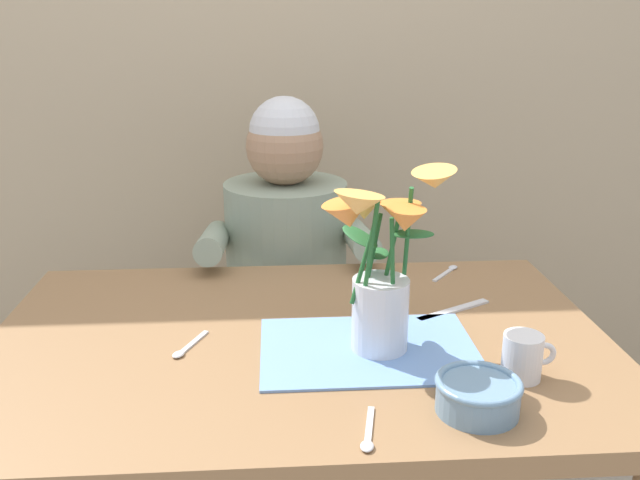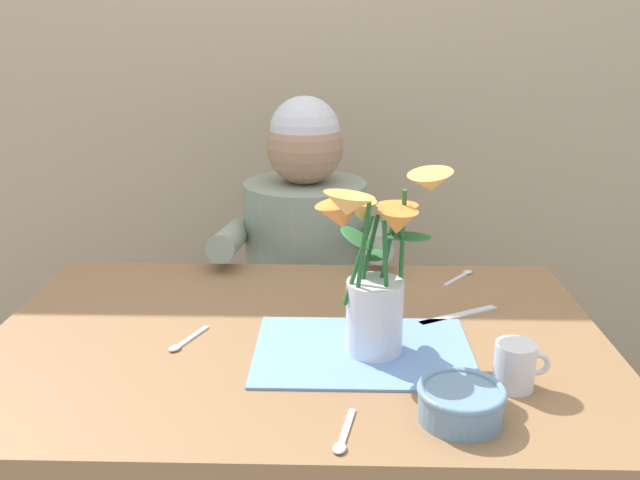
{
  "view_description": "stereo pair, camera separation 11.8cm",
  "coord_description": "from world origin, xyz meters",
  "px_view_note": "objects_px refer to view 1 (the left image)",
  "views": [
    {
      "loc": [
        -0.04,
        -1.18,
        1.32
      ],
      "look_at": [
        0.04,
        0.05,
        0.92
      ],
      "focal_mm": 37.81,
      "sensor_mm": 36.0,
      "label": 1
    },
    {
      "loc": [
        0.08,
        -1.19,
        1.32
      ],
      "look_at": [
        0.04,
        0.05,
        0.92
      ],
      "focal_mm": 37.81,
      "sensor_mm": 36.0,
      "label": 2
    }
  ],
  "objects_px": {
    "ceramic_bowl": "(478,394)",
    "ceramic_mug": "(523,356)",
    "seated_person": "(287,297)",
    "dinner_knife": "(453,310)",
    "flower_vase": "(381,265)"
  },
  "relations": [
    {
      "from": "flower_vase",
      "to": "ceramic_bowl",
      "type": "bearing_deg",
      "value": -60.08
    },
    {
      "from": "flower_vase",
      "to": "seated_person",
      "type": "bearing_deg",
      "value": 102.98
    },
    {
      "from": "flower_vase",
      "to": "ceramic_bowl",
      "type": "relative_size",
      "value": 2.53
    },
    {
      "from": "ceramic_mug",
      "to": "seated_person",
      "type": "bearing_deg",
      "value": 115.83
    },
    {
      "from": "ceramic_bowl",
      "to": "dinner_knife",
      "type": "height_order",
      "value": "ceramic_bowl"
    },
    {
      "from": "dinner_knife",
      "to": "ceramic_mug",
      "type": "height_order",
      "value": "ceramic_mug"
    },
    {
      "from": "ceramic_bowl",
      "to": "ceramic_mug",
      "type": "xyz_separation_m",
      "value": [
        0.11,
        0.1,
        0.01
      ]
    },
    {
      "from": "ceramic_bowl",
      "to": "ceramic_mug",
      "type": "bearing_deg",
      "value": 42.55
    },
    {
      "from": "seated_person",
      "to": "flower_vase",
      "type": "bearing_deg",
      "value": -81.0
    },
    {
      "from": "ceramic_bowl",
      "to": "dinner_knife",
      "type": "relative_size",
      "value": 0.72
    },
    {
      "from": "ceramic_bowl",
      "to": "ceramic_mug",
      "type": "relative_size",
      "value": 1.46
    },
    {
      "from": "seated_person",
      "to": "dinner_knife",
      "type": "relative_size",
      "value": 5.97
    },
    {
      "from": "seated_person",
      "to": "ceramic_bowl",
      "type": "distance_m",
      "value": 0.96
    },
    {
      "from": "seated_person",
      "to": "dinner_knife",
      "type": "height_order",
      "value": "seated_person"
    },
    {
      "from": "seated_person",
      "to": "flower_vase",
      "type": "height_order",
      "value": "seated_person"
    }
  ]
}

